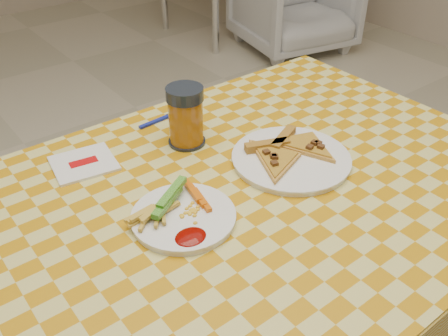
{
  "coord_description": "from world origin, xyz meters",
  "views": [
    {
      "loc": [
        -0.54,
        -0.63,
        1.39
      ],
      "look_at": [
        0.0,
        0.06,
        0.78
      ],
      "focal_mm": 40.0,
      "sensor_mm": 36.0,
      "label": 1
    }
  ],
  "objects_px": {
    "plate_left": "(184,218)",
    "table": "(240,217)",
    "drink_glass": "(186,117)",
    "plate_right": "(291,159)"
  },
  "relations": [
    {
      "from": "plate_left",
      "to": "table",
      "type": "bearing_deg",
      "value": 2.08
    },
    {
      "from": "plate_left",
      "to": "drink_glass",
      "type": "height_order",
      "value": "drink_glass"
    },
    {
      "from": "drink_glass",
      "to": "plate_left",
      "type": "bearing_deg",
      "value": -125.71
    },
    {
      "from": "plate_left",
      "to": "plate_right",
      "type": "xyz_separation_m",
      "value": [
        0.31,
        0.02,
        0.0
      ]
    },
    {
      "from": "plate_right",
      "to": "drink_glass",
      "type": "bearing_deg",
      "value": 123.13
    },
    {
      "from": "table",
      "to": "plate_right",
      "type": "distance_m",
      "value": 0.18
    },
    {
      "from": "plate_right",
      "to": "drink_glass",
      "type": "xyz_separation_m",
      "value": [
        -0.14,
        0.21,
        0.06
      ]
    },
    {
      "from": "plate_left",
      "to": "drink_glass",
      "type": "xyz_separation_m",
      "value": [
        0.17,
        0.23,
        0.06
      ]
    },
    {
      "from": "table",
      "to": "plate_left",
      "type": "relative_size",
      "value": 6.41
    },
    {
      "from": "plate_right",
      "to": "plate_left",
      "type": "bearing_deg",
      "value": -176.46
    }
  ]
}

